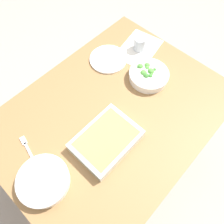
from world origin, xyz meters
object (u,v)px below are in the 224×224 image
at_px(spoon_by_stew, 49,172).
at_px(fork_on_table, 28,149).
at_px(stew_bowl, 43,181).
at_px(side_plate, 108,59).
at_px(baking_dish, 106,140).
at_px(drink_cup, 139,44).
at_px(broccoli_bowl, 148,74).

height_order(spoon_by_stew, fork_on_table, spoon_by_stew).
relative_size(stew_bowl, fork_on_table, 1.28).
bearing_deg(stew_bowl, side_plate, 22.25).
bearing_deg(baking_dish, drink_cup, 25.76).
bearing_deg(baking_dish, side_plate, 42.68).
distance_m(baking_dish, drink_cup, 0.64).
bearing_deg(side_plate, stew_bowl, -157.75).
distance_m(side_plate, spoon_by_stew, 0.71).
bearing_deg(spoon_by_stew, drink_cup, 12.41).
xyz_separation_m(drink_cup, spoon_by_stew, (-0.86, -0.19, -0.03)).
bearing_deg(broccoli_bowl, baking_dish, -166.98).
distance_m(stew_bowl, side_plate, 0.76).
height_order(stew_bowl, spoon_by_stew, stew_bowl).
distance_m(drink_cup, side_plate, 0.21).
relative_size(stew_bowl, baking_dish, 0.75).
bearing_deg(stew_bowl, fork_on_table, 77.65).
height_order(broccoli_bowl, side_plate, broccoli_bowl).
height_order(broccoli_bowl, spoon_by_stew, broccoli_bowl).
height_order(stew_bowl, drink_cup, drink_cup).
xyz_separation_m(stew_bowl, side_plate, (0.70, 0.29, -0.03)).
xyz_separation_m(baking_dish, drink_cup, (0.58, 0.28, 0.00)).
distance_m(broccoli_bowl, side_plate, 0.26).
xyz_separation_m(baking_dish, fork_on_table, (-0.28, 0.25, -0.03)).
bearing_deg(drink_cup, broccoli_bowl, -128.13).
bearing_deg(stew_bowl, baking_dish, -12.10).
xyz_separation_m(stew_bowl, fork_on_table, (0.04, 0.18, -0.03)).
height_order(side_plate, fork_on_table, side_plate).
relative_size(stew_bowl, drink_cup, 2.67).
distance_m(stew_bowl, drink_cup, 0.92).
bearing_deg(side_plate, spoon_by_stew, -158.26).
bearing_deg(baking_dish, broccoli_bowl, 13.02).
height_order(baking_dish, side_plate, baking_dish).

